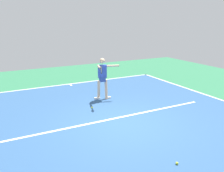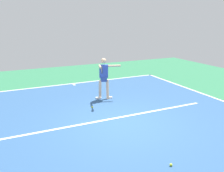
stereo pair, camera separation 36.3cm
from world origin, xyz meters
The scene contains 8 objects.
ground_plane centered at (0.00, 0.00, 0.00)m, with size 20.75×20.75×0.00m, color #2D754C.
court_surface centered at (0.00, 0.00, 0.00)m, with size 9.57×11.18×0.00m, color #2D5484.
court_line_baseline_near centered at (0.00, -5.54, 0.00)m, with size 9.57×0.10×0.01m, color white.
court_line_service centered at (0.00, -0.52, 0.00)m, with size 7.18×0.10×0.01m, color white.
court_line_centre_mark centered at (0.00, -5.34, 0.00)m, with size 0.10×0.30×0.01m, color white.
tennis_player centered at (-0.47, -2.57, 0.98)m, with size 1.14×1.12×1.71m.
tennis_ball_by_sideline centered at (0.36, -1.77, 0.03)m, with size 0.07×0.07×0.07m, color #CCE033.
tennis_ball_far_corner centered at (0.08, 2.51, 0.03)m, with size 0.07×0.07×0.07m, color #CCE033.
Camera 1 is at (3.69, 6.19, 3.23)m, focal length 39.36 mm.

